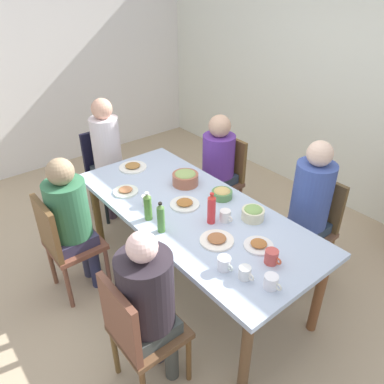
{
  "coord_description": "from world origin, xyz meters",
  "views": [
    {
      "loc": [
        1.88,
        -1.53,
        2.36
      ],
      "look_at": [
        0.0,
        0.0,
        0.89
      ],
      "focal_mm": 35.15,
      "sensor_mm": 36.0,
      "label": 1
    }
  ],
  "objects_px": {
    "person_0": "(70,215)",
    "cup_3": "(225,216)",
    "cup_2": "(224,263)",
    "chair_3": "(223,175)",
    "bottle_0": "(148,207)",
    "bottle_2": "(211,209)",
    "person_4": "(148,299)",
    "dining_table": "(192,216)",
    "bowl_2": "(222,193)",
    "plate_0": "(259,245)",
    "chair_1": "(106,167)",
    "bowl_0": "(185,178)",
    "cup_4": "(245,273)",
    "person_3": "(218,160)",
    "bowl_1": "(253,213)",
    "cup_0": "(271,282)",
    "chair_4": "(138,331)",
    "bottle_1": "(161,218)",
    "chair_2": "(312,223)",
    "plate_1": "(185,204)",
    "cup_1": "(271,257)",
    "plate_2": "(217,240)",
    "plate_3": "(126,191)",
    "cup_5": "(147,201)",
    "person_2": "(310,202)",
    "plate_4": "(133,167)",
    "person_1": "(107,149)"
  },
  "relations": [
    {
      "from": "plate_2",
      "to": "bottle_1",
      "type": "bearing_deg",
      "value": -145.74
    },
    {
      "from": "cup_0",
      "to": "plate_3",
      "type": "bearing_deg",
      "value": -175.85
    },
    {
      "from": "cup_2",
      "to": "bottle_0",
      "type": "bearing_deg",
      "value": -175.07
    },
    {
      "from": "cup_2",
      "to": "chair_3",
      "type": "bearing_deg",
      "value": 136.56
    },
    {
      "from": "chair_3",
      "to": "person_3",
      "type": "bearing_deg",
      "value": -90.0
    },
    {
      "from": "person_2",
      "to": "plate_4",
      "type": "distance_m",
      "value": 1.6
    },
    {
      "from": "person_0",
      "to": "cup_3",
      "type": "bearing_deg",
      "value": 46.14
    },
    {
      "from": "bottle_2",
      "to": "bottle_1",
      "type": "bearing_deg",
      "value": -112.45
    },
    {
      "from": "person_3",
      "to": "cup_0",
      "type": "height_order",
      "value": "person_3"
    },
    {
      "from": "chair_3",
      "to": "bottle_0",
      "type": "xyz_separation_m",
      "value": [
        0.44,
        -1.19,
        0.34
      ]
    },
    {
      "from": "person_2",
      "to": "bottle_2",
      "type": "distance_m",
      "value": 0.83
    },
    {
      "from": "person_2",
      "to": "chair_3",
      "type": "height_order",
      "value": "person_2"
    },
    {
      "from": "cup_0",
      "to": "cup_4",
      "type": "bearing_deg",
      "value": -157.64
    },
    {
      "from": "bottle_2",
      "to": "cup_2",
      "type": "bearing_deg",
      "value": -32.32
    },
    {
      "from": "bowl_1",
      "to": "cup_3",
      "type": "height_order",
      "value": "bowl_1"
    },
    {
      "from": "dining_table",
      "to": "chair_1",
      "type": "bearing_deg",
      "value": 180.0
    },
    {
      "from": "plate_2",
      "to": "cup_3",
      "type": "relative_size",
      "value": 1.99
    },
    {
      "from": "person_1",
      "to": "cup_2",
      "type": "bearing_deg",
      "value": -7.69
    },
    {
      "from": "bottle_0",
      "to": "plate_1",
      "type": "bearing_deg",
      "value": 85.48
    },
    {
      "from": "chair_2",
      "to": "chair_3",
      "type": "relative_size",
      "value": 1.0
    },
    {
      "from": "plate_0",
      "to": "cup_0",
      "type": "distance_m",
      "value": 0.37
    },
    {
      "from": "plate_0",
      "to": "chair_1",
      "type": "bearing_deg",
      "value": -178.43
    },
    {
      "from": "chair_4",
      "to": "plate_0",
      "type": "height_order",
      "value": "chair_4"
    },
    {
      "from": "plate_1",
      "to": "cup_1",
      "type": "distance_m",
      "value": 0.87
    },
    {
      "from": "person_2",
      "to": "cup_5",
      "type": "relative_size",
      "value": 11.99
    },
    {
      "from": "bowl_0",
      "to": "bottle_2",
      "type": "height_order",
      "value": "bottle_2"
    },
    {
      "from": "chair_4",
      "to": "dining_table",
      "type": "bearing_deg",
      "value": 122.22
    },
    {
      "from": "bottle_0",
      "to": "person_4",
      "type": "bearing_deg",
      "value": -33.81
    },
    {
      "from": "chair_1",
      "to": "bottle_2",
      "type": "bearing_deg",
      "value": -0.18
    },
    {
      "from": "cup_2",
      "to": "person_4",
      "type": "bearing_deg",
      "value": -102.99
    },
    {
      "from": "bowl_0",
      "to": "cup_4",
      "type": "height_order",
      "value": "bowl_0"
    },
    {
      "from": "plate_3",
      "to": "bottle_1",
      "type": "height_order",
      "value": "bottle_1"
    },
    {
      "from": "bowl_0",
      "to": "plate_3",
      "type": "bearing_deg",
      "value": -113.77
    },
    {
      "from": "person_4",
      "to": "cup_4",
      "type": "height_order",
      "value": "person_4"
    },
    {
      "from": "cup_4",
      "to": "person_3",
      "type": "bearing_deg",
      "value": 143.17
    },
    {
      "from": "cup_0",
      "to": "bottle_0",
      "type": "bearing_deg",
      "value": -170.73
    },
    {
      "from": "bottle_0",
      "to": "plate_2",
      "type": "bearing_deg",
      "value": 22.4
    },
    {
      "from": "dining_table",
      "to": "bottle_1",
      "type": "relative_size",
      "value": 8.96
    },
    {
      "from": "bottle_0",
      "to": "person_0",
      "type": "bearing_deg",
      "value": -135.83
    },
    {
      "from": "person_3",
      "to": "cup_1",
      "type": "bearing_deg",
      "value": -29.91
    },
    {
      "from": "chair_3",
      "to": "cup_5",
      "type": "xyz_separation_m",
      "value": [
        0.28,
        -1.1,
        0.27
      ]
    },
    {
      "from": "plate_4",
      "to": "bowl_0",
      "type": "height_order",
      "value": "bowl_0"
    },
    {
      "from": "person_4",
      "to": "plate_2",
      "type": "height_order",
      "value": "person_4"
    },
    {
      "from": "chair_4",
      "to": "bottle_0",
      "type": "relative_size",
      "value": 3.96
    },
    {
      "from": "bottle_1",
      "to": "plate_1",
      "type": "bearing_deg",
      "value": 115.49
    },
    {
      "from": "chair_3",
      "to": "bowl_1",
      "type": "relative_size",
      "value": 5.33
    },
    {
      "from": "bowl_1",
      "to": "chair_2",
      "type": "bearing_deg",
      "value": 75.88
    },
    {
      "from": "dining_table",
      "to": "bowl_2",
      "type": "bearing_deg",
      "value": 84.53
    },
    {
      "from": "bowl_2",
      "to": "cup_4",
      "type": "height_order",
      "value": "same"
    },
    {
      "from": "chair_1",
      "to": "bowl_0",
      "type": "relative_size",
      "value": 4.04
    }
  ]
}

